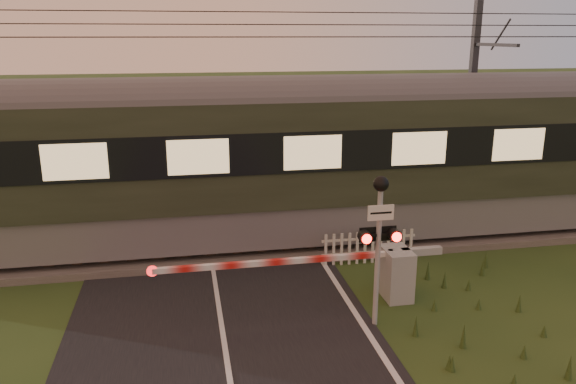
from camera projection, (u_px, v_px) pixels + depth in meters
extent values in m
cube|color=#47423D|center=(209.00, 244.00, 15.25)|extent=(140.00, 3.40, 0.24)
cube|color=slate|center=(211.00, 247.00, 14.52)|extent=(140.00, 0.08, 0.14)
cube|color=slate|center=(208.00, 229.00, 15.88)|extent=(140.00, 0.08, 0.14)
cube|color=#2D2116|center=(209.00, 240.00, 15.22)|extent=(0.24, 2.20, 0.06)
cylinder|color=black|center=(202.00, 37.00, 13.50)|extent=(120.00, 0.02, 0.02)
cylinder|color=black|center=(201.00, 37.00, 14.07)|extent=(120.00, 0.02, 0.02)
cylinder|color=black|center=(200.00, 11.00, 13.62)|extent=(120.00, 0.02, 0.02)
cylinder|color=black|center=(201.00, 24.00, 13.70)|extent=(120.00, 0.02, 0.02)
cube|color=slate|center=(299.00, 211.00, 15.49)|extent=(21.20, 2.81, 1.05)
cube|color=#242B1C|center=(299.00, 146.00, 14.99)|extent=(22.08, 3.05, 2.63)
cylinder|color=#4C4C4F|center=(300.00, 96.00, 14.63)|extent=(22.08, 1.07, 1.07)
cube|color=#FFD893|center=(313.00, 152.00, 13.47)|extent=(18.99, 0.04, 0.82)
cube|color=gray|center=(396.00, 273.00, 12.19)|extent=(0.55, 0.86, 1.11)
cylinder|color=gray|center=(389.00, 274.00, 12.16)|extent=(0.12, 0.12, 1.11)
cube|color=gray|center=(421.00, 251.00, 12.16)|extent=(0.91, 0.16, 0.16)
cube|color=red|center=(276.00, 262.00, 11.58)|extent=(4.99, 0.11, 0.11)
cylinder|color=red|center=(152.00, 271.00, 11.14)|extent=(0.22, 0.04, 0.22)
cylinder|color=gray|center=(377.00, 260.00, 10.80)|extent=(0.10, 0.10, 2.76)
cube|color=white|center=(381.00, 213.00, 10.48)|extent=(0.51, 0.03, 0.29)
sphere|color=black|center=(381.00, 184.00, 10.39)|extent=(0.29, 0.29, 0.29)
cube|color=black|center=(379.00, 235.00, 10.66)|extent=(0.69, 0.06, 0.06)
cylinder|color=#FF140C|center=(367.00, 239.00, 10.43)|extent=(0.18, 0.02, 0.18)
cylinder|color=#FF140C|center=(397.00, 237.00, 10.54)|extent=(0.18, 0.02, 0.18)
cube|color=black|center=(378.00, 234.00, 10.71)|extent=(0.74, 0.02, 0.29)
cube|color=silver|center=(368.00, 252.00, 14.12)|extent=(2.44, 0.04, 0.06)
cube|color=silver|center=(369.00, 238.00, 14.02)|extent=(2.44, 0.04, 0.06)
cube|color=#2D2D30|center=(470.00, 107.00, 18.10)|extent=(0.21, 0.21, 6.59)
cube|color=#2D2D30|center=(495.00, 45.00, 16.48)|extent=(0.09, 2.40, 0.09)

